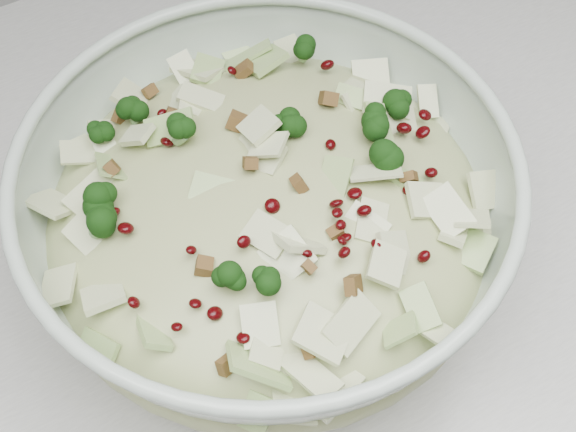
{
  "coord_description": "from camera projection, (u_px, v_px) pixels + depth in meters",
  "views": [
    {
      "loc": [
        -0.0,
        1.34,
        1.39
      ],
      "look_at": [
        0.14,
        1.58,
        0.99
      ],
      "focal_mm": 50.0,
      "sensor_mm": 36.0,
      "label": 1
    }
  ],
  "objects": [
    {
      "name": "mixing_bowl",
      "position": [
        268.0,
        220.0,
        0.52
      ],
      "size": [
        0.39,
        0.39,
        0.12
      ],
      "rotation": [
        0.0,
        0.0,
        -0.3
      ],
      "color": "#B5C7B7",
      "rests_on": "counter"
    },
    {
      "name": "salad",
      "position": [
        267.0,
        202.0,
        0.5
      ],
      "size": [
        0.38,
        0.38,
        0.13
      ],
      "rotation": [
        0.0,
        0.0,
        -0.41
      ],
      "color": "tan",
      "rests_on": "mixing_bowl"
    }
  ]
}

